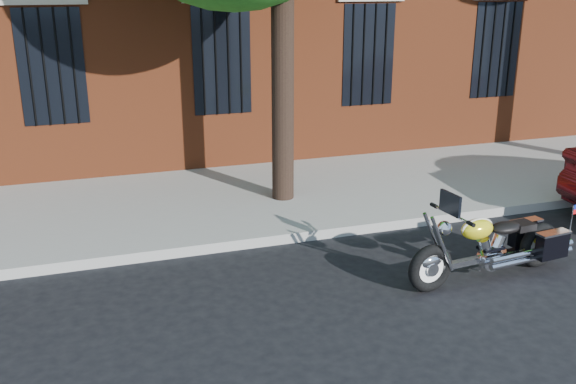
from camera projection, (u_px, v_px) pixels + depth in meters
name	position (u px, v px, depth m)	size (l,w,h in m)	color
ground	(316.00, 283.00, 8.09)	(120.00, 120.00, 0.00)	black
curb	(282.00, 238.00, 9.31)	(40.00, 0.16, 0.15)	gray
sidewalk	(249.00, 198.00, 11.00)	(40.00, 3.60, 0.15)	gray
motorcycle	(496.00, 247.00, 8.11)	(2.48, 0.84, 1.24)	black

